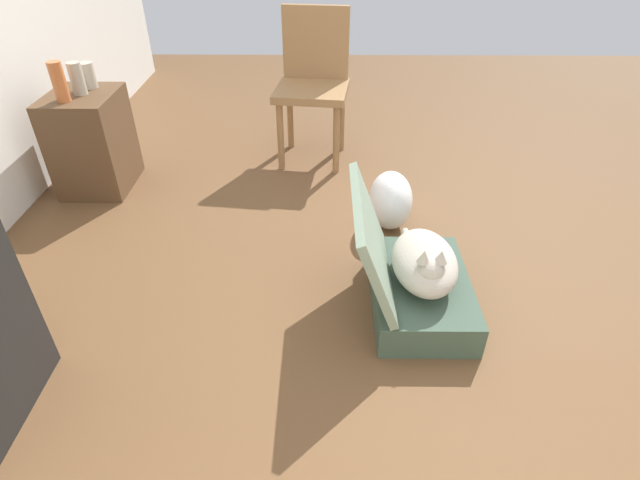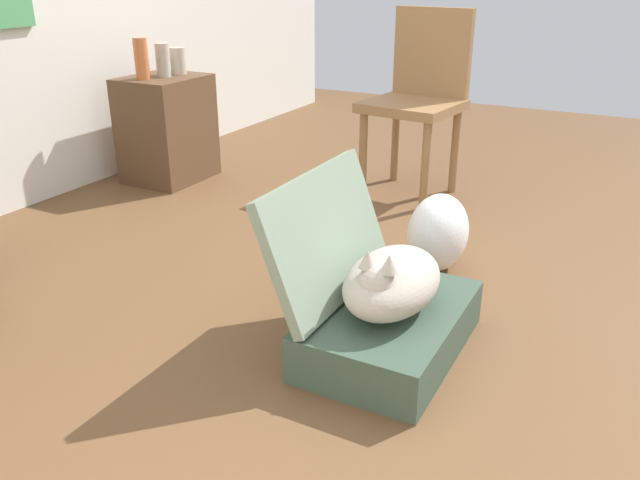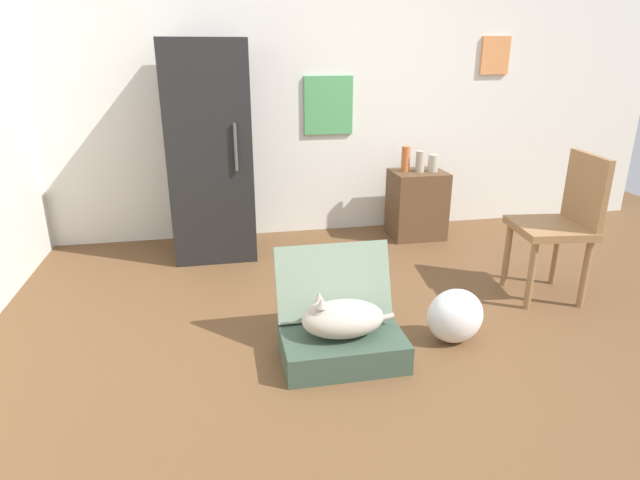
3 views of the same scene
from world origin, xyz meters
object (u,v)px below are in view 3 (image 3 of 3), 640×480
at_px(cat, 341,318).
at_px(plastic_bag_white, 455,316).
at_px(suitcase_base, 342,347).
at_px(side_table, 417,204).
at_px(refrigerator, 210,152).
at_px(vase_round, 420,161).
at_px(vase_tall, 406,159).
at_px(vase_short, 433,163).
at_px(chair, 562,220).

xyz_separation_m(cat, plastic_bag_white, (0.68, 0.07, -0.09)).
bearing_deg(suitcase_base, cat, 177.92).
xyz_separation_m(cat, side_table, (1.14, 1.87, 0.04)).
distance_m(refrigerator, vase_round, 1.78).
xyz_separation_m(vase_tall, vase_round, (0.12, -0.05, -0.02)).
bearing_deg(side_table, vase_round, -90.00).
bearing_deg(refrigerator, cat, -70.66).
xyz_separation_m(vase_short, vase_round, (-0.12, 0.01, 0.02)).
bearing_deg(refrigerator, suitcase_base, -70.40).
bearing_deg(vase_tall, plastic_bag_white, -100.52).
bearing_deg(chair, side_table, -154.09).
height_order(vase_short, chair, chair).
distance_m(cat, vase_tall, 2.20).
distance_m(cat, side_table, 2.19).
relative_size(plastic_bag_white, refrigerator, 0.19).
xyz_separation_m(vase_tall, vase_short, (0.23, -0.06, -0.04)).
bearing_deg(plastic_bag_white, vase_tall, 79.48).
height_order(suitcase_base, refrigerator, refrigerator).
distance_m(plastic_bag_white, refrigerator, 2.29).
bearing_deg(cat, chair, 17.65).
bearing_deg(side_table, cat, -121.42).
distance_m(suitcase_base, cat, 0.18).
height_order(vase_tall, vase_round, vase_tall).
distance_m(refrigerator, side_table, 1.86).
height_order(side_table, vase_round, vase_round).
height_order(refrigerator, vase_round, refrigerator).
bearing_deg(vase_round, chair, -70.80).
distance_m(refrigerator, vase_tall, 1.67).
height_order(vase_tall, vase_short, vase_tall).
distance_m(vase_short, chair, 1.38).
bearing_deg(vase_round, plastic_bag_white, -104.34).
bearing_deg(side_table, vase_tall, 164.19).
xyz_separation_m(plastic_bag_white, vase_short, (0.57, 1.77, 0.51)).
relative_size(cat, chair, 0.53).
distance_m(side_table, vase_round, 0.39).
height_order(vase_tall, chair, chair).
height_order(suitcase_base, vase_short, vase_short).
distance_m(suitcase_base, vase_round, 2.25).
bearing_deg(cat, plastic_bag_white, 5.68).
bearing_deg(cat, side_table, 58.58).
bearing_deg(side_table, vase_short, -12.86).
bearing_deg(vase_tall, suitcase_base, -118.12).
distance_m(cat, chair, 1.71).
distance_m(suitcase_base, refrigerator, 2.07).
bearing_deg(side_table, suitcase_base, -121.20).
bearing_deg(vase_short, plastic_bag_white, -107.87).
height_order(refrigerator, chair, refrigerator).
bearing_deg(vase_short, cat, -124.31).
bearing_deg(suitcase_base, plastic_bag_white, 5.79).
height_order(side_table, vase_short, vase_short).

